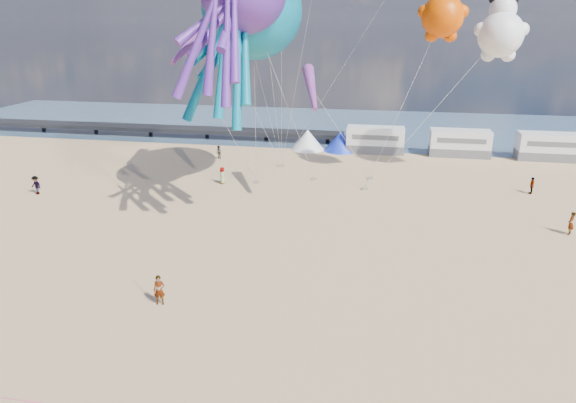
{
  "coord_description": "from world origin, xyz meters",
  "views": [
    {
      "loc": [
        6.61,
        -19.8,
        14.72
      ],
      "look_at": [
        1.87,
        6.0,
        5.42
      ],
      "focal_mm": 32.0,
      "sensor_mm": 36.0,
      "label": 1
    }
  ],
  "objects_px": {
    "sandbag_e": "(282,166)",
    "kite_panda": "(501,35)",
    "motorhome_0": "(375,140)",
    "sandbag_c": "(365,189)",
    "sandbag_d": "(370,178)",
    "tent_white": "(308,140)",
    "windsock_left": "(185,49)",
    "standing_person": "(159,290)",
    "beachgoer_0": "(222,175)",
    "windsock_right": "(225,49)",
    "beachgoer_3": "(532,186)",
    "sandbag_b": "(315,179)",
    "beachgoer_5": "(571,223)",
    "motorhome_2": "(549,147)",
    "sandbag_a": "(256,182)",
    "windsock_mid": "(311,88)",
    "beachgoer_2": "(36,185)",
    "kite_teddy_orange": "(443,16)",
    "motorhome_1": "(460,143)",
    "kite_octopus_teal": "(253,10)",
    "tent_blue": "(341,141)",
    "beachgoer_1": "(219,152)"
  },
  "relations": [
    {
      "from": "motorhome_1",
      "to": "sandbag_c",
      "type": "bearing_deg",
      "value": -124.63
    },
    {
      "from": "beachgoer_5",
      "to": "beachgoer_1",
      "type": "bearing_deg",
      "value": -89.49
    },
    {
      "from": "motorhome_0",
      "to": "sandbag_c",
      "type": "relative_size",
      "value": 13.2
    },
    {
      "from": "motorhome_0",
      "to": "standing_person",
      "type": "xyz_separation_m",
      "value": [
        -10.74,
        -36.82,
        -0.64
      ]
    },
    {
      "from": "sandbag_c",
      "to": "motorhome_2",
      "type": "bearing_deg",
      "value": 36.63
    },
    {
      "from": "motorhome_0",
      "to": "sandbag_b",
      "type": "height_order",
      "value": "motorhome_0"
    },
    {
      "from": "beachgoer_3",
      "to": "kite_teddy_orange",
      "type": "bearing_deg",
      "value": -93.71
    },
    {
      "from": "beachgoer_3",
      "to": "sandbag_a",
      "type": "xyz_separation_m",
      "value": [
        -24.96,
        -1.42,
        -0.66
      ]
    },
    {
      "from": "beachgoer_1",
      "to": "kite_octopus_teal",
      "type": "relative_size",
      "value": 0.1
    },
    {
      "from": "sandbag_d",
      "to": "windsock_left",
      "type": "distance_m",
      "value": 21.35
    },
    {
      "from": "tent_blue",
      "to": "kite_panda",
      "type": "height_order",
      "value": "kite_panda"
    },
    {
      "from": "beachgoer_0",
      "to": "windsock_right",
      "type": "xyz_separation_m",
      "value": [
        0.09,
        2.07,
        11.46
      ]
    },
    {
      "from": "beachgoer_3",
      "to": "tent_white",
      "type": "bearing_deg",
      "value": -116.37
    },
    {
      "from": "sandbag_e",
      "to": "standing_person",
      "type": "bearing_deg",
      "value": -92.35
    },
    {
      "from": "kite_teddy_orange",
      "to": "sandbag_a",
      "type": "bearing_deg",
      "value": -151.14
    },
    {
      "from": "sandbag_e",
      "to": "kite_panda",
      "type": "height_order",
      "value": "kite_panda"
    },
    {
      "from": "kite_octopus_teal",
      "to": "motorhome_0",
      "type": "bearing_deg",
      "value": 78.51
    },
    {
      "from": "beachgoer_5",
      "to": "standing_person",
      "type": "bearing_deg",
      "value": -32.68
    },
    {
      "from": "beachgoer_2",
      "to": "windsock_mid",
      "type": "height_order",
      "value": "windsock_mid"
    },
    {
      "from": "motorhome_2",
      "to": "tent_blue",
      "type": "bearing_deg",
      "value": 180.0
    },
    {
      "from": "beachgoer_5",
      "to": "kite_teddy_orange",
      "type": "relative_size",
      "value": 0.28
    },
    {
      "from": "beachgoer_5",
      "to": "beachgoer_0",
      "type": "bearing_deg",
      "value": -76.92
    },
    {
      "from": "beachgoer_2",
      "to": "sandbag_c",
      "type": "bearing_deg",
      "value": 29.91
    },
    {
      "from": "motorhome_1",
      "to": "beachgoer_3",
      "type": "xyz_separation_m",
      "value": [
        4.66,
        -12.96,
        -0.73
      ]
    },
    {
      "from": "kite_octopus_teal",
      "to": "kite_teddy_orange",
      "type": "xyz_separation_m",
      "value": [
        15.57,
        4.08,
        -0.48
      ]
    },
    {
      "from": "standing_person",
      "to": "sandbag_d",
      "type": "xyz_separation_m",
      "value": [
        10.58,
        25.82,
        -0.75
      ]
    },
    {
      "from": "sandbag_d",
      "to": "kite_octopus_teal",
      "type": "height_order",
      "value": "kite_octopus_teal"
    },
    {
      "from": "tent_white",
      "to": "motorhome_1",
      "type": "bearing_deg",
      "value": 0.0
    },
    {
      "from": "sandbag_b",
      "to": "beachgoer_3",
      "type": "bearing_deg",
      "value": -2.07
    },
    {
      "from": "sandbag_d",
      "to": "motorhome_0",
      "type": "bearing_deg",
      "value": 89.15
    },
    {
      "from": "sandbag_a",
      "to": "windsock_mid",
      "type": "bearing_deg",
      "value": -39.1
    },
    {
      "from": "beachgoer_5",
      "to": "sandbag_b",
      "type": "distance_m",
      "value": 22.4
    },
    {
      "from": "sandbag_c",
      "to": "tent_white",
      "type": "bearing_deg",
      "value": 117.26
    },
    {
      "from": "motorhome_1",
      "to": "sandbag_a",
      "type": "distance_m",
      "value": 24.92
    },
    {
      "from": "sandbag_b",
      "to": "windsock_mid",
      "type": "bearing_deg",
      "value": -85.96
    },
    {
      "from": "sandbag_c",
      "to": "motorhome_1",
      "type": "bearing_deg",
      "value": 55.37
    },
    {
      "from": "sandbag_d",
      "to": "tent_white",
      "type": "bearing_deg",
      "value": 125.48
    },
    {
      "from": "beachgoer_3",
      "to": "sandbag_e",
      "type": "height_order",
      "value": "beachgoer_3"
    },
    {
      "from": "standing_person",
      "to": "sandbag_b",
      "type": "distance_m",
      "value": 25.14
    },
    {
      "from": "sandbag_a",
      "to": "windsock_mid",
      "type": "distance_m",
      "value": 12.12
    },
    {
      "from": "kite_panda",
      "to": "windsock_right",
      "type": "xyz_separation_m",
      "value": [
        -24.44,
        -3.82,
        -1.22
      ]
    },
    {
      "from": "beachgoer_1",
      "to": "sandbag_a",
      "type": "bearing_deg",
      "value": -15.71
    },
    {
      "from": "windsock_left",
      "to": "beachgoer_0",
      "type": "bearing_deg",
      "value": -25.59
    },
    {
      "from": "sandbag_c",
      "to": "standing_person",
      "type": "bearing_deg",
      "value": -114.61
    },
    {
      "from": "motorhome_2",
      "to": "sandbag_a",
      "type": "relative_size",
      "value": 13.2
    },
    {
      "from": "sandbag_b",
      "to": "kite_panda",
      "type": "height_order",
      "value": "kite_panda"
    },
    {
      "from": "beachgoer_0",
      "to": "windsock_right",
      "type": "height_order",
      "value": "windsock_right"
    },
    {
      "from": "beachgoer_5",
      "to": "sandbag_a",
      "type": "bearing_deg",
      "value": -79.97
    },
    {
      "from": "sandbag_a",
      "to": "standing_person",
      "type": "bearing_deg",
      "value": -89.84
    },
    {
      "from": "standing_person",
      "to": "beachgoer_5",
      "type": "relative_size",
      "value": 0.99
    }
  ]
}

